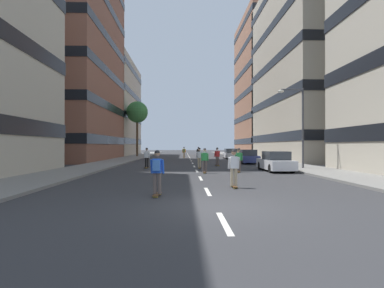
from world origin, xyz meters
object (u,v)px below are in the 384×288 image
object	(u,v)px
parked_car_near	(276,162)
street_tree_near	(137,112)
skater_2	(239,159)
skater_7	(199,157)
skater_6	(205,159)
skater_0	(157,170)
parked_car_far	(231,154)
skater_3	(198,152)
parked_car_mid	(247,157)
skater_5	(147,157)
skater_1	(234,166)
skater_8	(217,156)
streetlamp_right	(298,119)
skater_4	(184,152)

from	to	relation	value
parked_car_near	street_tree_near	xyz separation A→B (m)	(-15.13, 29.31, 7.09)
street_tree_near	skater_2	bearing A→B (deg)	-68.12
skater_7	parked_car_near	bearing A→B (deg)	-27.68
skater_2	skater_6	bearing A→B (deg)	-170.79
parked_car_near	skater_6	distance (m)	5.67
street_tree_near	skater_0	bearing A→B (deg)	-79.98
parked_car_far	skater_3	distance (m)	5.02
parked_car_mid	skater_5	world-z (taller)	skater_5
parked_car_near	skater_0	world-z (taller)	skater_0
skater_0	skater_2	distance (m)	11.10
skater_0	parked_car_mid	bearing A→B (deg)	68.58
skater_1	skater_8	distance (m)	14.45
skater_0	skater_8	bearing A→B (deg)	75.60
skater_5	skater_7	distance (m)	4.58
street_tree_near	skater_3	xyz separation A→B (m)	(10.40, -6.51, -6.81)
streetlamp_right	skater_5	size ratio (longest dim) A/B	3.65
skater_0	skater_8	xyz separation A→B (m)	(4.27, 16.64, -0.03)
skater_4	skater_6	xyz separation A→B (m)	(1.41, -26.01, -0.03)
skater_0	street_tree_near	bearing A→B (deg)	100.02
parked_car_near	streetlamp_right	distance (m)	4.43
street_tree_near	skater_0	xyz separation A→B (m)	(7.08, -40.09, -6.78)
skater_1	skater_4	bearing A→B (deg)	93.83
skater_7	skater_4	bearing A→B (deg)	93.34
parked_car_near	skater_6	size ratio (longest dim) A/B	2.47
streetlamp_right	skater_2	bearing A→B (deg)	-156.06
skater_6	streetlamp_right	bearing A→B (deg)	19.49
skater_1	skater_5	world-z (taller)	same
street_tree_near	skater_2	world-z (taller)	street_tree_near
skater_5	skater_8	distance (m)	6.89
skater_6	skater_7	distance (m)	4.28
parked_car_mid	skater_2	distance (m)	11.04
parked_car_far	skater_0	bearing A→B (deg)	-104.16
skater_5	parked_car_far	bearing A→B (deg)	60.05
skater_0	skater_6	distance (m)	9.81
parked_car_far	skater_0	distance (m)	32.90
streetlamp_right	skater_6	bearing A→B (deg)	-160.51
parked_car_mid	street_tree_near	size ratio (longest dim) A/B	0.46
parked_car_far	skater_8	xyz separation A→B (m)	(-3.77, -15.26, 0.29)
skater_1	skater_0	bearing A→B (deg)	-146.58
skater_0	skater_5	size ratio (longest dim) A/B	1.00
street_tree_near	skater_5	xyz separation A→B (m)	(4.92, -25.92, -6.81)
skater_1	skater_3	distance (m)	31.37
skater_1	skater_2	world-z (taller)	same
skater_3	skater_7	xyz separation A→B (m)	(-0.93, -19.83, 0.00)
parked_car_mid	street_tree_near	xyz separation A→B (m)	(-15.13, 19.58, 7.09)
parked_car_near	skater_6	world-z (taller)	skater_6
street_tree_near	skater_7	bearing A→B (deg)	-70.22
parked_car_near	street_tree_near	distance (m)	33.73
parked_car_mid	parked_car_near	bearing A→B (deg)	-90.00
skater_0	skater_2	bearing A→B (deg)	62.93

